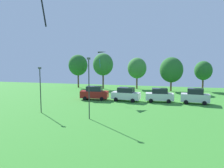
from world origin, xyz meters
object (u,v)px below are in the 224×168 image
(kite_flying_5, at_px, (98,57))
(treeline_tree_2, at_px, (137,68))
(parked_car_leftmost, at_px, (94,93))
(parked_car_rightmost_in_row, at_px, (195,96))
(treeline_tree_0, at_px, (78,65))
(parked_car_second_from_left, at_px, (126,94))
(treeline_tree_1, at_px, (103,64))
(parked_car_third_from_left, at_px, (160,95))
(treeline_tree_3, at_px, (171,70))
(light_post_1, at_px, (40,87))
(treeline_tree_4, at_px, (203,71))
(light_post_2, at_px, (89,85))

(kite_flying_5, xyz_separation_m, treeline_tree_2, (4.65, 14.88, -2.54))
(parked_car_leftmost, height_order, treeline_tree_2, treeline_tree_2)
(parked_car_rightmost_in_row, height_order, treeline_tree_0, treeline_tree_0)
(parked_car_rightmost_in_row, xyz_separation_m, treeline_tree_2, (-11.08, 15.18, 3.50))
(parked_car_second_from_left, distance_m, treeline_tree_1, 16.08)
(kite_flying_5, xyz_separation_m, treeline_tree_0, (-9.03, 13.70, -1.96))
(parked_car_leftmost, relative_size, parked_car_third_from_left, 1.05)
(parked_car_leftmost, xyz_separation_m, treeline_tree_2, (5.11, 15.52, 3.53))
(treeline_tree_0, height_order, treeline_tree_3, treeline_tree_0)
(parked_car_second_from_left, height_order, light_post_1, light_post_1)
(parked_car_third_from_left, bearing_deg, treeline_tree_4, 55.69)
(parked_car_leftmost, bearing_deg, treeline_tree_2, 67.07)
(light_post_2, height_order, treeline_tree_0, treeline_tree_0)
(parked_car_third_from_left, bearing_deg, parked_car_rightmost_in_row, -6.65)
(treeline_tree_4, bearing_deg, treeline_tree_1, -175.09)
(parked_car_third_from_left, xyz_separation_m, treeline_tree_0, (-19.37, 13.83, 4.16))
(parked_car_leftmost, bearing_deg, treeline_tree_0, 116.20)
(treeline_tree_1, relative_size, treeline_tree_3, 1.12)
(treeline_tree_0, xyz_separation_m, treeline_tree_4, (27.75, 1.04, -0.95))
(parked_car_second_from_left, bearing_deg, treeline_tree_4, 55.53)
(parked_car_rightmost_in_row, bearing_deg, treeline_tree_4, 83.37)
(parked_car_rightmost_in_row, height_order, light_post_2, light_post_2)
(parked_car_leftmost, relative_size, treeline_tree_0, 0.62)
(parked_car_leftmost, bearing_deg, treeline_tree_4, 34.01)
(parked_car_rightmost_in_row, xyz_separation_m, treeline_tree_3, (-3.57, 13.19, 3.31))
(parked_car_second_from_left, relative_size, light_post_1, 0.81)
(parked_car_rightmost_in_row, distance_m, treeline_tree_1, 23.10)
(treeline_tree_3, bearing_deg, light_post_1, -124.43)
(light_post_1, bearing_deg, treeline_tree_1, 86.21)
(parked_car_second_from_left, bearing_deg, parked_car_third_from_left, 11.98)
(treeline_tree_1, distance_m, treeline_tree_2, 7.69)
(treeline_tree_2, bearing_deg, parked_car_second_from_left, -88.94)
(parked_car_second_from_left, height_order, parked_car_rightmost_in_row, parked_car_rightmost_in_row)
(parked_car_rightmost_in_row, xyz_separation_m, treeline_tree_4, (2.99, 15.03, 3.13))
(parked_car_second_from_left, relative_size, parked_car_rightmost_in_row, 1.10)
(parked_car_third_from_left, bearing_deg, treeline_tree_0, 139.60)
(parked_car_third_from_left, height_order, treeline_tree_0, treeline_tree_0)
(treeline_tree_4, bearing_deg, light_post_2, -120.10)
(parked_car_leftmost, relative_size, light_post_1, 0.80)
(parked_car_rightmost_in_row, distance_m, treeline_tree_2, 19.11)
(parked_car_leftmost, xyz_separation_m, parked_car_third_from_left, (10.79, 0.51, -0.04))
(light_post_1, bearing_deg, treeline_tree_3, 55.57)
(treeline_tree_3, distance_m, treeline_tree_4, 6.81)
(parked_car_rightmost_in_row, relative_size, treeline_tree_0, 0.57)
(parked_car_leftmost, distance_m, treeline_tree_1, 14.39)
(treeline_tree_1, bearing_deg, treeline_tree_0, 172.69)
(light_post_1, relative_size, treeline_tree_4, 0.93)
(parked_car_second_from_left, distance_m, treeline_tree_0, 20.38)
(parked_car_leftmost, bearing_deg, kite_flying_5, 49.31)
(parked_car_second_from_left, bearing_deg, light_post_1, -123.53)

